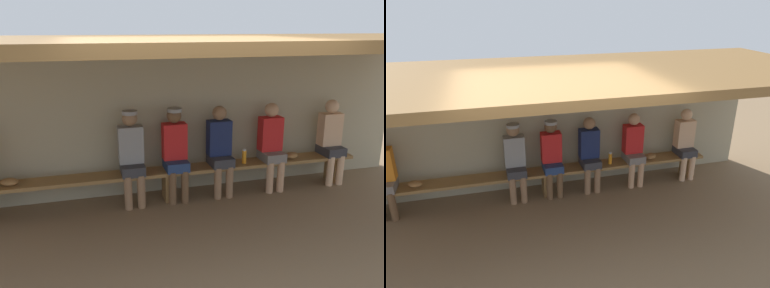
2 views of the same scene
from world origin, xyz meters
The scene contains 12 objects.
ground_plane centered at (0.00, 0.00, 0.00)m, with size 24.00×24.00×0.00m, color brown.
back_wall centered at (0.00, 2.00, 1.10)m, with size 8.00×0.20×2.20m, color tan.
dugout_roof centered at (0.00, 0.70, 2.26)m, with size 8.00×2.80×0.12m, color brown.
bench centered at (0.00, 1.55, 0.39)m, with size 6.00×0.36×0.46m.
player_in_blue centered at (2.69, 1.55, 0.73)m, with size 0.34×0.42×1.34m.
player_with_sunglasses centered at (0.14, 1.55, 0.75)m, with size 0.34×0.42×1.34m.
player_near_post centered at (1.65, 1.55, 0.73)m, with size 0.34×0.42×1.34m.
player_middle centered at (-0.48, 1.55, 0.75)m, with size 0.34×0.42×1.34m.
player_rightmost centered at (0.82, 1.55, 0.73)m, with size 0.34×0.42×1.34m.
water_bottle_orange centered at (1.19, 1.52, 0.56)m, with size 0.07×0.07×0.22m.
baseball_glove_dark_brown centered at (1.99, 1.53, 0.51)m, with size 0.24×0.17×0.09m, color olive.
baseball_glove_tan centered at (-2.08, 1.53, 0.51)m, with size 0.24×0.17×0.09m, color olive.
Camera 2 is at (-0.89, -3.99, 3.28)m, focal length 33.82 mm.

